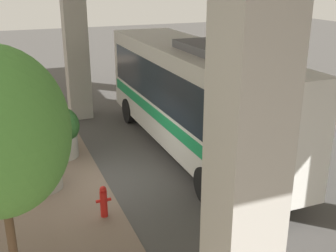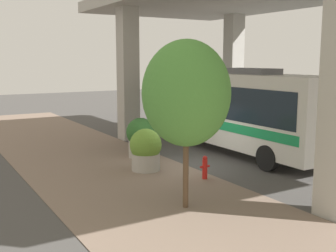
{
  "view_description": "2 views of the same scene",
  "coord_description": "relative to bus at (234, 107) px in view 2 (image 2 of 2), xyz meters",
  "views": [
    {
      "loc": [
        -2.44,
        -10.92,
        5.7
      ],
      "look_at": [
        2.06,
        0.27,
        1.4
      ],
      "focal_mm": 45.0,
      "sensor_mm": 36.0,
      "label": 1
    },
    {
      "loc": [
        -8.97,
        -13.49,
        4.18
      ],
      "look_at": [
        -0.53,
        0.68,
        1.58
      ],
      "focal_mm": 45.0,
      "sensor_mm": 36.0,
      "label": 2
    }
  ],
  "objects": [
    {
      "name": "fire_hydrant",
      "position": [
        -3.82,
        -3.1,
        -1.63
      ],
      "size": [
        0.38,
        0.18,
        0.85
      ],
      "color": "red",
      "rests_on": "ground"
    },
    {
      "name": "bus",
      "position": [
        0.0,
        0.0,
        0.0
      ],
      "size": [
        2.52,
        10.44,
        3.82
      ],
      "color": "silver",
      "rests_on": "ground"
    },
    {
      "name": "sidewalk_strip",
      "position": [
        -6.32,
        -1.31,
        -2.05
      ],
      "size": [
        6.0,
        40.0,
        0.02
      ],
      "color": "#7A6656",
      "rests_on": "ground"
    },
    {
      "name": "street_tree_near",
      "position": [
        -5.98,
        -5.17,
        1.2
      ],
      "size": [
        2.45,
        2.45,
        4.74
      ],
      "color": "brown",
      "rests_on": "ground"
    },
    {
      "name": "ground_plane",
      "position": [
        -3.32,
        -1.31,
        -2.06
      ],
      "size": [
        80.0,
        80.0,
        0.0
      ],
      "primitive_type": "plane",
      "color": "#474442",
      "rests_on": "ground"
    },
    {
      "name": "planter_front",
      "position": [
        -5.05,
        -0.99,
        -1.26
      ],
      "size": [
        1.22,
        1.22,
        1.62
      ],
      "color": "#ADA89E",
      "rests_on": "ground"
    },
    {
      "name": "planter_middle",
      "position": [
        -4.21,
        1.07,
        -1.18
      ],
      "size": [
        1.25,
        1.25,
        1.73
      ],
      "color": "#ADA89E",
      "rests_on": "ground"
    },
    {
      "name": "overpass",
      "position": [
        0.68,
        -1.31,
        4.48
      ],
      "size": [
        9.4,
        20.96,
        7.43
      ],
      "color": "#ADA89E",
      "rests_on": "ground"
    }
  ]
}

